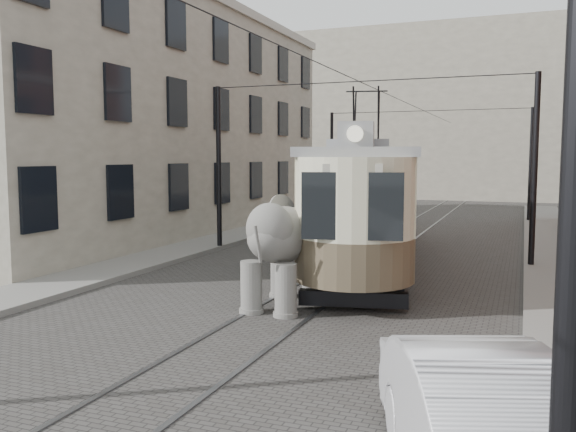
% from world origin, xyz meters
% --- Properties ---
extents(ground, '(120.00, 120.00, 0.00)m').
position_xyz_m(ground, '(0.00, 0.00, 0.00)').
color(ground, '#3D3A38').
extents(tram_rails, '(1.54, 80.00, 0.02)m').
position_xyz_m(tram_rails, '(0.00, 0.00, 0.01)').
color(tram_rails, slate).
rests_on(tram_rails, ground).
extents(sidewalk_right, '(2.00, 60.00, 0.15)m').
position_xyz_m(sidewalk_right, '(6.00, 0.00, 0.07)').
color(sidewalk_right, slate).
rests_on(sidewalk_right, ground).
extents(sidewalk_left, '(2.00, 60.00, 0.15)m').
position_xyz_m(sidewalk_left, '(-6.50, 0.00, 0.07)').
color(sidewalk_left, slate).
rests_on(sidewalk_left, ground).
extents(stucco_building, '(7.00, 24.00, 10.00)m').
position_xyz_m(stucco_building, '(-11.00, 10.00, 5.00)').
color(stucco_building, gray).
rests_on(stucco_building, ground).
extents(distant_block, '(28.00, 10.00, 14.00)m').
position_xyz_m(distant_block, '(0.00, 40.00, 7.00)').
color(distant_block, gray).
rests_on(distant_block, ground).
extents(catenary, '(11.00, 30.20, 6.00)m').
position_xyz_m(catenary, '(-0.20, 5.00, 3.00)').
color(catenary, black).
rests_on(catenary, ground).
extents(tram, '(5.85, 14.56, 5.66)m').
position_xyz_m(tram, '(-0.02, 5.87, 2.83)').
color(tram, beige).
rests_on(tram, ground).
extents(elephant, '(2.40, 4.25, 2.58)m').
position_xyz_m(elephant, '(-0.21, -1.09, 1.29)').
color(elephant, '#605D58').
rests_on(elephant, ground).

